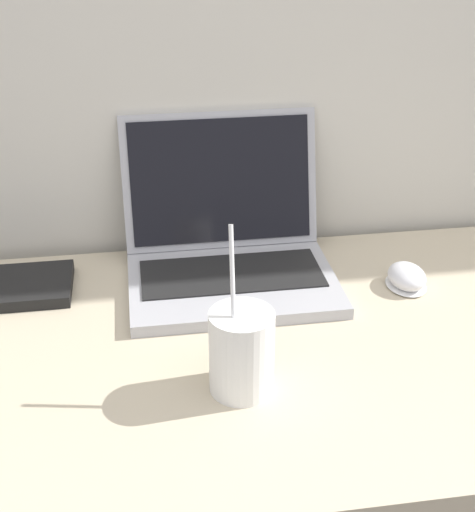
# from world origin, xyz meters

# --- Properties ---
(laptop) EXTENTS (0.35, 0.31, 0.25)m
(laptop) POSITION_xyz_m (-0.05, 0.54, 0.78)
(laptop) COLOR #ADADB2
(laptop) RESTS_ON desk
(drink_cup) EXTENTS (0.09, 0.09, 0.23)m
(drink_cup) POSITION_xyz_m (-0.08, 0.23, 0.78)
(drink_cup) COLOR white
(drink_cup) RESTS_ON desk
(computer_mouse) EXTENTS (0.07, 0.08, 0.04)m
(computer_mouse) POSITION_xyz_m (0.24, 0.45, 0.74)
(computer_mouse) COLOR white
(computer_mouse) RESTS_ON desk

